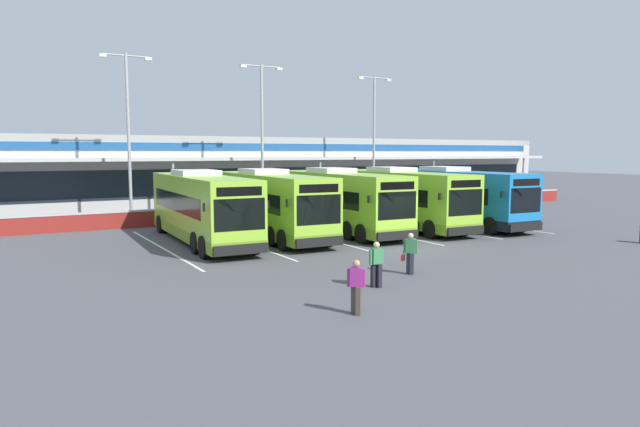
{
  "coord_description": "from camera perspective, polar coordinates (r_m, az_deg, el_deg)",
  "views": [
    {
      "loc": [
        -17.53,
        -21.95,
        4.73
      ],
      "look_at": [
        -3.18,
        3.0,
        1.6
      ],
      "focal_mm": 31.81,
      "sensor_mm": 36.0,
      "label": 1
    }
  ],
  "objects": [
    {
      "name": "coach_bus_leftmost",
      "position": [
        30.29,
        -11.83,
        0.5
      ],
      "size": [
        3.33,
        12.25,
        3.78
      ],
      "color": "#8CC633",
      "rests_on": "ground"
    },
    {
      "name": "bay_stripe_centre",
      "position": [
        34.48,
        5.13,
        -1.7
      ],
      "size": [
        0.14,
        13.0,
        0.01
      ],
      "primitive_type": "cube",
      "color": "silver",
      "rests_on": "ground"
    },
    {
      "name": "bay_stripe_mid_west",
      "position": [
        32.28,
        -0.99,
        -2.22
      ],
      "size": [
        0.14,
        13.0,
        0.01
      ],
      "primitive_type": "cube",
      "color": "silver",
      "rests_on": "ground"
    },
    {
      "name": "ground_plane",
      "position": [
        28.49,
        8.6,
        -3.42
      ],
      "size": [
        200.0,
        200.0,
        0.0
      ],
      "primitive_type": "plane",
      "color": "#4C4C51"
    },
    {
      "name": "bay_stripe_far_west",
      "position": [
        29.21,
        -15.6,
        -3.34
      ],
      "size": [
        0.14,
        13.0,
        0.01
      ],
      "primitive_type": "cube",
      "color": "silver",
      "rests_on": "ground"
    },
    {
      "name": "pedestrian_child",
      "position": [
        19.96,
        5.69,
        -4.96
      ],
      "size": [
        0.54,
        0.33,
        1.62
      ],
      "color": "black",
      "rests_on": "ground"
    },
    {
      "name": "coach_bus_centre",
      "position": [
        33.8,
        1.89,
        1.2
      ],
      "size": [
        3.33,
        12.25,
        3.78
      ],
      "color": "#8CC633",
      "rests_on": "ground"
    },
    {
      "name": "pedestrian_with_handbag",
      "position": [
        22.26,
        9.03,
        -3.89
      ],
      "size": [
        0.54,
        0.6,
        1.62
      ],
      "color": "#33333D",
      "rests_on": "ground"
    },
    {
      "name": "bay_stripe_east",
      "position": [
        39.87,
        15.07,
        -0.82
      ],
      "size": [
        0.14,
        13.0,
        0.01
      ],
      "primitive_type": "cube",
      "color": "silver",
      "rests_on": "ground"
    },
    {
      "name": "red_barrier_wall",
      "position": [
        40.66,
        -4.2,
        0.29
      ],
      "size": [
        60.0,
        0.4,
        1.1
      ],
      "color": "maroon",
      "rests_on": "ground"
    },
    {
      "name": "bay_stripe_west",
      "position": [
        30.49,
        -7.93,
        -2.77
      ],
      "size": [
        0.14,
        13.0,
        0.01
      ],
      "primitive_type": "cube",
      "color": "silver",
      "rests_on": "ground"
    },
    {
      "name": "bay_stripe_mid_east",
      "position": [
        37.03,
        10.46,
        -1.23
      ],
      "size": [
        0.14,
        13.0,
        0.01
      ],
      "primitive_type": "cube",
      "color": "silver",
      "rests_on": "ground"
    },
    {
      "name": "coach_bus_right_centre",
      "position": [
        35.87,
        8.0,
        1.44
      ],
      "size": [
        3.33,
        12.25,
        3.78
      ],
      "color": "#8CC633",
      "rests_on": "ground"
    },
    {
      "name": "coach_bus_left_centre",
      "position": [
        31.82,
        -5.08,
        0.87
      ],
      "size": [
        3.33,
        12.25,
        3.78
      ],
      "color": "#8CC633",
      "rests_on": "ground"
    },
    {
      "name": "terminal_building",
      "position": [
        51.94,
        -10.19,
        4.21
      ],
      "size": [
        70.0,
        13.0,
        6.0
      ],
      "color": "#B7B7B2",
      "rests_on": "ground"
    },
    {
      "name": "pedestrian_in_dark_coat",
      "position": [
        16.64,
        3.66,
        -7.2
      ],
      "size": [
        0.45,
        0.44,
        1.62
      ],
      "color": "#4C4238",
      "rests_on": "ground"
    },
    {
      "name": "lamp_post_east",
      "position": [
        48.07,
        5.45,
        8.03
      ],
      "size": [
        3.24,
        0.28,
        11.0
      ],
      "color": "#9E9EA3",
      "rests_on": "ground"
    },
    {
      "name": "coach_bus_rightmost",
      "position": [
        37.93,
        13.28,
        1.59
      ],
      "size": [
        3.33,
        12.25,
        3.78
      ],
      "color": "#1972B7",
      "rests_on": "ground"
    },
    {
      "name": "lamp_post_centre",
      "position": [
        41.7,
        -5.85,
        8.31
      ],
      "size": [
        3.24,
        0.28,
        11.0
      ],
      "color": "#9E9EA3",
      "rests_on": "ground"
    },
    {
      "name": "lamp_post_west",
      "position": [
        39.03,
        -18.72,
        8.17
      ],
      "size": [
        3.24,
        0.28,
        11.0
      ],
      "color": "#9E9EA3",
      "rests_on": "ground"
    }
  ]
}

